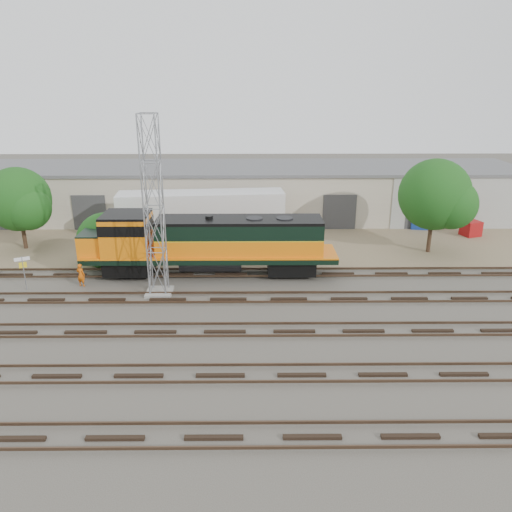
{
  "coord_description": "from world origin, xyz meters",
  "views": [
    {
      "loc": [
        1.57,
        -28.58,
        13.79
      ],
      "look_at": [
        1.85,
        4.0,
        2.2
      ],
      "focal_mm": 35.0,
      "sensor_mm": 36.0,
      "label": 1
    }
  ],
  "objects_px": {
    "signal_tower": "(154,211)",
    "worker": "(81,275)",
    "semi_trailer": "(206,210)",
    "locomotive": "(205,243)"
  },
  "relations": [
    {
      "from": "worker",
      "to": "semi_trailer",
      "type": "bearing_deg",
      "value": -110.61
    },
    {
      "from": "locomotive",
      "to": "worker",
      "type": "xyz_separation_m",
      "value": [
        -8.62,
        -2.01,
        -1.7
      ]
    },
    {
      "from": "locomotive",
      "to": "signal_tower",
      "type": "xyz_separation_m",
      "value": [
        -2.91,
        -3.34,
        3.23
      ]
    },
    {
      "from": "signal_tower",
      "to": "worker",
      "type": "relative_size",
      "value": 7.13
    },
    {
      "from": "semi_trailer",
      "to": "signal_tower",
      "type": "bearing_deg",
      "value": -105.53
    },
    {
      "from": "signal_tower",
      "to": "semi_trailer",
      "type": "height_order",
      "value": "signal_tower"
    },
    {
      "from": "semi_trailer",
      "to": "worker",
      "type": "bearing_deg",
      "value": -132.18
    },
    {
      "from": "semi_trailer",
      "to": "locomotive",
      "type": "bearing_deg",
      "value": -90.03
    },
    {
      "from": "signal_tower",
      "to": "semi_trailer",
      "type": "relative_size",
      "value": 0.81
    },
    {
      "from": "signal_tower",
      "to": "worker",
      "type": "xyz_separation_m",
      "value": [
        -5.71,
        1.33,
        -4.94
      ]
    }
  ]
}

